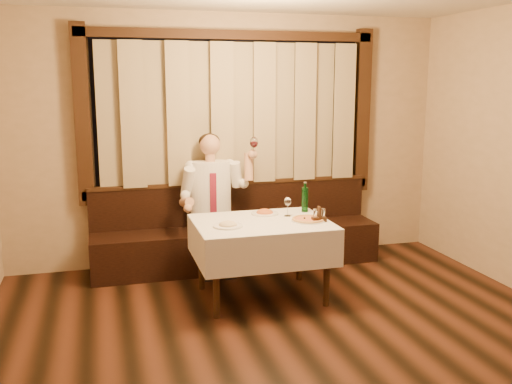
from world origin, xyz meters
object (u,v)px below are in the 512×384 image
object	(u,v)px
seated_man	(213,193)
pasta_cream	(228,223)
banquette	(237,238)
green_bottle	(305,199)
pasta_red	(265,211)
cruet_caddy	(319,216)
dining_table	(262,232)
pizza	(308,219)

from	to	relation	value
seated_man	pasta_cream	bearing A→B (deg)	-93.82
banquette	seated_man	xyz separation A→B (m)	(-0.28, -0.09, 0.55)
banquette	green_bottle	xyz separation A→B (m)	(0.53, -0.76, 0.58)
pasta_red	seated_man	xyz separation A→B (m)	(-0.39, 0.67, 0.07)
pasta_cream	cruet_caddy	size ratio (longest dim) A/B	1.86
dining_table	pasta_red	bearing A→B (deg)	67.90
seated_man	green_bottle	bearing A→B (deg)	-39.47
dining_table	green_bottle	world-z (taller)	green_bottle
pasta_cream	cruet_caddy	bearing A→B (deg)	-2.83
pasta_red	pasta_cream	world-z (taller)	same
seated_man	cruet_caddy	bearing A→B (deg)	-53.75
cruet_caddy	seated_man	xyz separation A→B (m)	(-0.80, 1.09, 0.05)
dining_table	pasta_cream	world-z (taller)	pasta_cream
dining_table	seated_man	world-z (taller)	seated_man
pasta_red	seated_man	size ratio (longest dim) A/B	0.18
pizza	pasta_cream	xyz separation A→B (m)	(-0.78, -0.01, 0.02)
pasta_red	green_bottle	xyz separation A→B (m)	(0.42, -0.00, 0.09)
pasta_red	seated_man	distance (m)	0.78
dining_table	green_bottle	xyz separation A→B (m)	(0.53, 0.26, 0.24)
pasta_cream	green_bottle	bearing A→B (deg)	23.21
dining_table	cruet_caddy	world-z (taller)	cruet_caddy
pizza	seated_man	size ratio (longest dim) A/B	0.21
pasta_red	green_bottle	world-z (taller)	green_bottle
banquette	cruet_caddy	bearing A→B (deg)	-66.39
cruet_caddy	pasta_red	bearing A→B (deg)	136.36
banquette	pasta_cream	bearing A→B (deg)	-107.22
green_bottle	seated_man	size ratio (longest dim) A/B	0.20
pizza	seated_man	world-z (taller)	seated_man
pasta_red	cruet_caddy	world-z (taller)	cruet_caddy
pasta_red	pizza	bearing A→B (deg)	-49.15
green_bottle	seated_man	xyz separation A→B (m)	(-0.81, 0.67, -0.03)
pasta_cream	dining_table	bearing A→B (deg)	18.23
pizza	cruet_caddy	distance (m)	0.11
banquette	dining_table	xyz separation A→B (m)	(0.00, -1.02, 0.34)
pizza	cruet_caddy	size ratio (longest dim) A/B	2.20
cruet_caddy	seated_man	size ratio (longest dim) A/B	0.10
banquette	dining_table	bearing A→B (deg)	-90.00
cruet_caddy	pizza	bearing A→B (deg)	151.12
pasta_cream	seated_man	xyz separation A→B (m)	(0.07, 1.05, 0.07)
banquette	pasta_red	xyz separation A→B (m)	(0.11, -0.76, 0.48)
banquette	cruet_caddy	distance (m)	1.38
pizza	banquette	bearing A→B (deg)	110.73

